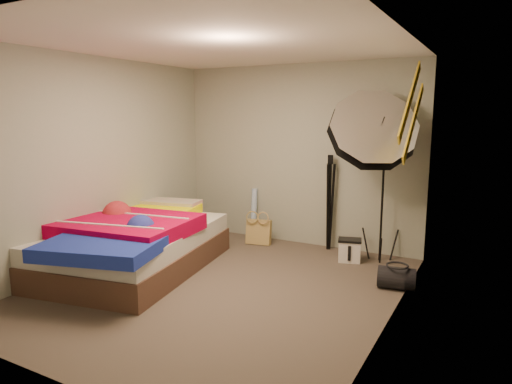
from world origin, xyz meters
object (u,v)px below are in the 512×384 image
Objects in this scene: photo_umbrella at (372,133)px; wrapping_roll at (254,213)px; camera_tripod at (330,196)px; camera_case at (349,251)px; duffel_bag at (397,278)px; bed at (133,242)px; tote_bag at (259,232)px.

wrapping_roll is at bearing 168.92° from photo_umbrella.
photo_umbrella is at bearing -27.94° from camera_tripod.
wrapping_roll is at bearing 149.80° from camera_case.
bed is (-2.89, -0.85, 0.21)m from duffel_bag.
duffel_bag is 1.71m from photo_umbrella.
bed is 2.61m from camera_tripod.
duffel_bag is 1.64m from camera_tripod.
tote_bag is 2.13m from photo_umbrella.
camera_case is 0.69× the size of duffel_bag.
tote_bag is at bearing 150.90° from duffel_bag.
camera_tripod reaches higher than wrapping_roll.
wrapping_roll is 0.57× the size of camera_tripod.
bed is 1.17× the size of photo_umbrella.
tote_bag is at bearing -49.15° from wrapping_roll.
camera_case is (1.59, -0.40, -0.24)m from wrapping_roll.
camera_case is 0.10× the size of bed.
camera_tripod is (0.95, 0.23, 0.57)m from tote_bag.
wrapping_roll is 0.28× the size of bed.
photo_umbrella is at bearing 117.74° from duffel_bag.
camera_tripod reaches higher than camera_case.
wrapping_roll is at bearing 119.80° from tote_bag.
tote_bag is 0.27× the size of camera_tripod.
camera_case reaches higher than duffel_bag.
camera_case is 0.96m from duffel_bag.
photo_umbrella is at bearing -11.08° from wrapping_roll.
tote_bag is 2.22m from duffel_bag.
bed is at bearing -107.43° from wrapping_roll.
camera_tripod is (1.17, -0.02, 0.37)m from wrapping_roll.
photo_umbrella is (0.21, 0.04, 1.47)m from camera_case.
duffel_bag is 0.15× the size of bed.
tote_bag is 0.47× the size of wrapping_roll.
tote_bag is at bearing 176.52° from photo_umbrella.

